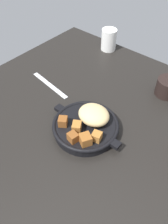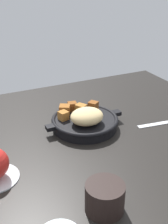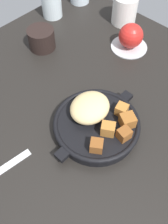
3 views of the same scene
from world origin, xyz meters
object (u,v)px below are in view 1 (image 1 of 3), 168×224
(cast_iron_skillet, at_px, (87,125))
(white_creamer_pitcher, at_px, (109,40))
(butter_knife, at_px, (50,85))
(coffee_mug_dark, at_px, (167,87))

(cast_iron_skillet, relative_size, white_creamer_pitcher, 2.63)
(butter_knife, bearing_deg, cast_iron_skillet, -10.41)
(coffee_mug_dark, relative_size, white_creamer_pitcher, 0.86)
(cast_iron_skillet, bearing_deg, white_creamer_pitcher, 118.40)
(coffee_mug_dark, bearing_deg, white_creamer_pitcher, 161.42)
(coffee_mug_dark, bearing_deg, butter_knife, -146.17)
(cast_iron_skillet, bearing_deg, butter_knife, 162.22)
(butter_knife, bearing_deg, white_creamer_pitcher, 95.03)
(white_creamer_pitcher, bearing_deg, butter_knife, -92.34)
(cast_iron_skillet, xyz_separation_m, coffee_mug_dark, (0.10, 0.31, 0.00))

